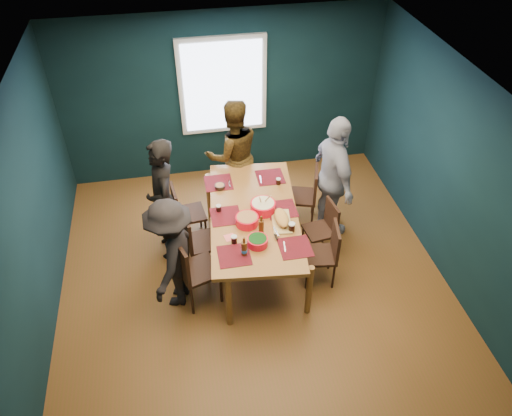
{
  "coord_description": "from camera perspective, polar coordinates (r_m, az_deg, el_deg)",
  "views": [
    {
      "loc": [
        -0.8,
        -4.56,
        4.97
      ],
      "look_at": [
        0.11,
        0.3,
        0.87
      ],
      "focal_mm": 35.0,
      "sensor_mm": 36.0,
      "label": 1
    }
  ],
  "objects": [
    {
      "name": "room",
      "position": [
        6.07,
        -0.96,
        3.29
      ],
      "size": [
        5.01,
        5.01,
        2.71
      ],
      "color": "brown",
      "rests_on": "ground"
    },
    {
      "name": "dining_table",
      "position": [
        6.45,
        -0.24,
        -1.08
      ],
      "size": [
        1.34,
        2.32,
        0.84
      ],
      "rotation": [
        0.0,
        0.0,
        -0.11
      ],
      "color": "olive",
      "rests_on": "floor"
    },
    {
      "name": "chair_left_far",
      "position": [
        7.0,
        -8.32,
        -0.23
      ],
      "size": [
        0.46,
        0.46,
        0.91
      ],
      "rotation": [
        0.0,
        0.0,
        0.12
      ],
      "color": "#321B10",
      "rests_on": "floor"
    },
    {
      "name": "chair_left_mid",
      "position": [
        6.5,
        -6.91,
        -3.44
      ],
      "size": [
        0.49,
        0.49,
        0.95
      ],
      "rotation": [
        0.0,
        0.0,
        0.16
      ],
      "color": "#321B10",
      "rests_on": "floor"
    },
    {
      "name": "chair_left_near",
      "position": [
        6.09,
        -7.46,
        -6.72
      ],
      "size": [
        0.58,
        0.58,
        1.02
      ],
      "rotation": [
        0.0,
        0.0,
        0.32
      ],
      "color": "#321B10",
      "rests_on": "floor"
    },
    {
      "name": "chair_right_far",
      "position": [
        7.26,
        5.93,
        1.85
      ],
      "size": [
        0.53,
        0.53,
        0.94
      ],
      "rotation": [
        0.0,
        0.0,
        -0.3
      ],
      "color": "#321B10",
      "rests_on": "floor"
    },
    {
      "name": "chair_right_mid",
      "position": [
        6.82,
        7.88,
        -1.95
      ],
      "size": [
        0.42,
        0.42,
        0.83
      ],
      "rotation": [
        0.0,
        0.0,
        0.14
      ],
      "color": "#321B10",
      "rests_on": "floor"
    },
    {
      "name": "chair_right_near",
      "position": [
        6.42,
        8.12,
        -4.77
      ],
      "size": [
        0.46,
        0.46,
        0.89
      ],
      "rotation": [
        0.0,
        0.0,
        -0.15
      ],
      "color": "#321B10",
      "rests_on": "floor"
    },
    {
      "name": "person_far_left",
      "position": [
        6.64,
        -10.52,
        0.87
      ],
      "size": [
        0.49,
        0.69,
        1.77
      ],
      "primitive_type": "imported",
      "rotation": [
        0.0,
        0.0,
        4.82
      ],
      "color": "black",
      "rests_on": "floor"
    },
    {
      "name": "person_back",
      "position": [
        7.42,
        -2.62,
        6.1
      ],
      "size": [
        0.92,
        0.76,
        1.74
      ],
      "primitive_type": "imported",
      "rotation": [
        0.0,
        0.0,
        3.27
      ],
      "color": "black",
      "rests_on": "floor"
    },
    {
      "name": "person_right",
      "position": [
        6.93,
        8.87,
        3.39
      ],
      "size": [
        0.56,
        1.12,
        1.85
      ],
      "primitive_type": "imported",
      "rotation": [
        0.0,
        0.0,
        1.67
      ],
      "color": "white",
      "rests_on": "floor"
    },
    {
      "name": "person_near_left",
      "position": [
        6.02,
        -9.57,
        -5.28
      ],
      "size": [
        0.88,
        1.13,
        1.55
      ],
      "primitive_type": "imported",
      "rotation": [
        0.0,
        0.0,
        4.37
      ],
      "color": "black",
      "rests_on": "floor"
    },
    {
      "name": "bowl_salad",
      "position": [
        6.19,
        -1.04,
        -1.38
      ],
      "size": [
        0.29,
        0.29,
        0.12
      ],
      "color": "red",
      "rests_on": "dining_table"
    },
    {
      "name": "bowl_dumpling",
      "position": [
        6.38,
        0.8,
        0.19
      ],
      "size": [
        0.33,
        0.33,
        0.3
      ],
      "color": "red",
      "rests_on": "dining_table"
    },
    {
      "name": "bowl_herbs",
      "position": [
        5.92,
        0.19,
        -3.81
      ],
      "size": [
        0.25,
        0.25,
        0.11
      ],
      "color": "red",
      "rests_on": "dining_table"
    },
    {
      "name": "cutting_board",
      "position": [
        6.23,
        2.93,
        -1.23
      ],
      "size": [
        0.29,
        0.58,
        0.13
      ],
      "rotation": [
        0.0,
        0.0,
        -0.12
      ],
      "color": "tan",
      "rests_on": "dining_table"
    },
    {
      "name": "small_bowl",
      "position": [
        6.8,
        -4.16,
        2.48
      ],
      "size": [
        0.14,
        0.14,
        0.06
      ],
      "color": "black",
      "rests_on": "dining_table"
    },
    {
      "name": "beer_bottle_a",
      "position": [
        5.77,
        -1.36,
        -4.66
      ],
      "size": [
        0.07,
        0.07,
        0.27
      ],
      "color": "#47260C",
      "rests_on": "dining_table"
    },
    {
      "name": "beer_bottle_b",
      "position": [
        6.05,
        0.61,
        -2.07
      ],
      "size": [
        0.06,
        0.06,
        0.25
      ],
      "color": "#47260C",
      "rests_on": "dining_table"
    },
    {
      "name": "cola_glass_a",
      "position": [
        5.95,
        -2.53,
        -3.59
      ],
      "size": [
        0.08,
        0.08,
        0.1
      ],
      "color": "black",
      "rests_on": "dining_table"
    },
    {
      "name": "cola_glass_b",
      "position": [
        6.11,
        4.1,
        -2.15
      ],
      "size": [
        0.08,
        0.08,
        0.12
      ],
      "color": "black",
      "rests_on": "dining_table"
    },
    {
      "name": "cola_glass_c",
      "position": [
        6.85,
        2.57,
        3.1
      ],
      "size": [
        0.07,
        0.07,
        0.09
      ],
      "color": "black",
      "rests_on": "dining_table"
    },
    {
      "name": "cola_glass_d",
      "position": [
        6.4,
        -4.29,
        -0.0
      ],
      "size": [
        0.07,
        0.07,
        0.1
      ],
      "color": "black",
      "rests_on": "dining_table"
    },
    {
      "name": "napkin_a",
      "position": [
        6.52,
        2.72,
        0.35
      ],
      "size": [
        0.16,
        0.16,
        0.0
      ],
      "primitive_type": "cube",
      "rotation": [
        0.0,
        0.0,
        0.22
      ],
      "color": "#F1656C",
      "rests_on": "dining_table"
    },
    {
      "name": "napkin_b",
      "position": [
        6.05,
        -3.01,
        -3.38
      ],
      "size": [
        0.15,
        0.15,
        0.0
      ],
      "primitive_type": "cube",
      "rotation": [
        0.0,
        0.0,
        0.19
      ],
      "color": "#F1656C",
      "rests_on": "dining_table"
    },
    {
      "name": "napkin_c",
      "position": [
        5.92,
        4.63,
        -4.65
      ],
      "size": [
        0.19,
        0.19,
        0.0
      ],
      "primitive_type": "cube",
      "rotation": [
        0.0,
        0.0,
        0.44
      ],
      "color": "#F1656C",
      "rests_on": "dining_table"
    }
  ]
}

